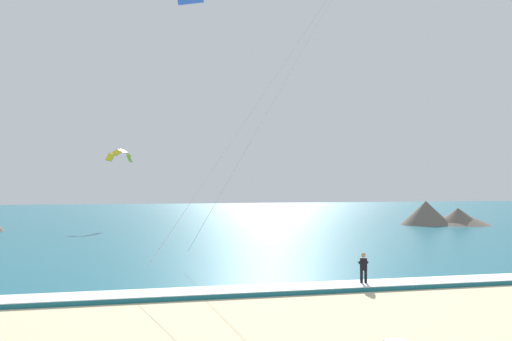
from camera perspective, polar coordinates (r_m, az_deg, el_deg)
name	(u,v)px	position (r m, az deg, el deg)	size (l,w,h in m)	color
sea	(202,218)	(86.29, -5.28, -4.60)	(200.00, 120.00, 0.20)	#146075
surf_foam	(388,282)	(29.67, 12.75, -10.60)	(200.00, 1.97, 0.04)	white
surfboard	(364,287)	(29.22, 10.46, -11.14)	(0.91, 1.46, 0.09)	#E04C38
kitesurfer	(364,268)	(29.10, 10.45, -9.36)	(0.64, 0.64, 1.69)	black
kite_distant	(121,155)	(69.94, -13.03, 1.53)	(3.14, 3.42, 1.53)	yellow
headland_right	(446,217)	(72.89, 18.09, -4.30)	(11.43, 8.37, 3.03)	#665B51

